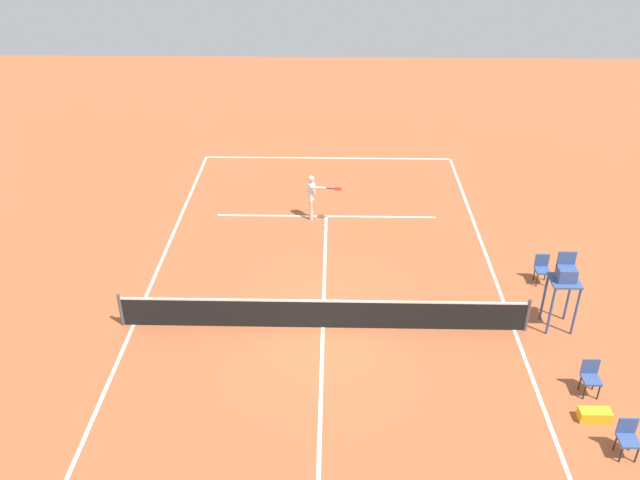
{
  "coord_description": "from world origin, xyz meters",
  "views": [
    {
      "loc": [
        -0.25,
        15.36,
        11.83
      ],
      "look_at": [
        0.17,
        -3.68,
        0.8
      ],
      "focal_mm": 37.19,
      "sensor_mm": 36.0,
      "label": 1
    }
  ],
  "objects_px": {
    "courtside_chair_far": "(628,436)",
    "courtside_chair_near": "(591,376)",
    "tennis_ball": "(325,228)",
    "courtside_chair_mid": "(542,268)",
    "equipment_bag": "(594,415)",
    "player_serving": "(313,193)",
    "umpire_chair": "(565,280)"
  },
  "relations": [
    {
      "from": "tennis_ball",
      "to": "umpire_chair",
      "type": "xyz_separation_m",
      "value": [
        -6.77,
        5.64,
        1.57
      ]
    },
    {
      "from": "player_serving",
      "to": "equipment_bag",
      "type": "distance_m",
      "value": 12.46
    },
    {
      "from": "umpire_chair",
      "to": "courtside_chair_far",
      "type": "distance_m",
      "value": 4.88
    },
    {
      "from": "tennis_ball",
      "to": "courtside_chair_far",
      "type": "bearing_deg",
      "value": 123.8
    },
    {
      "from": "courtside_chair_mid",
      "to": "courtside_chair_far",
      "type": "height_order",
      "value": "same"
    },
    {
      "from": "player_serving",
      "to": "equipment_bag",
      "type": "height_order",
      "value": "player_serving"
    },
    {
      "from": "player_serving",
      "to": "courtside_chair_near",
      "type": "relative_size",
      "value": 1.85
    },
    {
      "from": "equipment_bag",
      "to": "player_serving",
      "type": "bearing_deg",
      "value": -54.96
    },
    {
      "from": "umpire_chair",
      "to": "courtside_chair_mid",
      "type": "distance_m",
      "value": 2.56
    },
    {
      "from": "courtside_chair_near",
      "to": "courtside_chair_far",
      "type": "relative_size",
      "value": 1.0
    },
    {
      "from": "courtside_chair_near",
      "to": "equipment_bag",
      "type": "height_order",
      "value": "courtside_chair_near"
    },
    {
      "from": "tennis_ball",
      "to": "courtside_chair_far",
      "type": "height_order",
      "value": "courtside_chair_far"
    },
    {
      "from": "tennis_ball",
      "to": "courtside_chair_far",
      "type": "distance_m",
      "value": 12.53
    },
    {
      "from": "courtside_chair_mid",
      "to": "equipment_bag",
      "type": "xyz_separation_m",
      "value": [
        0.29,
        6.04,
        -0.38
      ]
    },
    {
      "from": "courtside_chair_near",
      "to": "umpire_chair",
      "type": "bearing_deg",
      "value": -89.43
    },
    {
      "from": "courtside_chair_far",
      "to": "player_serving",
      "type": "bearing_deg",
      "value": -56.4
    },
    {
      "from": "umpire_chair",
      "to": "player_serving",
      "type": "bearing_deg",
      "value": -41.65
    },
    {
      "from": "tennis_ball",
      "to": "courtside_chair_far",
      "type": "xyz_separation_m",
      "value": [
        -6.97,
        10.41,
        0.5
      ]
    },
    {
      "from": "player_serving",
      "to": "courtside_chair_mid",
      "type": "xyz_separation_m",
      "value": [
        -7.42,
        4.14,
        -0.52
      ]
    },
    {
      "from": "equipment_bag",
      "to": "courtside_chair_far",
      "type": "bearing_deg",
      "value": 106.93
    },
    {
      "from": "courtside_chair_near",
      "to": "courtside_chair_mid",
      "type": "height_order",
      "value": "same"
    },
    {
      "from": "umpire_chair",
      "to": "courtside_chair_far",
      "type": "relative_size",
      "value": 2.54
    },
    {
      "from": "player_serving",
      "to": "tennis_ball",
      "type": "distance_m",
      "value": 1.39
    },
    {
      "from": "tennis_ball",
      "to": "courtside_chair_mid",
      "type": "xyz_separation_m",
      "value": [
        -6.94,
        3.33,
        0.5
      ]
    },
    {
      "from": "player_serving",
      "to": "courtside_chair_near",
      "type": "xyz_separation_m",
      "value": [
        -7.28,
        9.21,
        -0.52
      ]
    },
    {
      "from": "courtside_chair_mid",
      "to": "courtside_chair_far",
      "type": "relative_size",
      "value": 1.0
    },
    {
      "from": "umpire_chair",
      "to": "courtside_chair_mid",
      "type": "relative_size",
      "value": 2.54
    },
    {
      "from": "courtside_chair_far",
      "to": "courtside_chair_near",
      "type": "bearing_deg",
      "value": -85.19
    },
    {
      "from": "courtside_chair_mid",
      "to": "equipment_bag",
      "type": "height_order",
      "value": "courtside_chair_mid"
    },
    {
      "from": "courtside_chair_far",
      "to": "equipment_bag",
      "type": "bearing_deg",
      "value": -73.07
    },
    {
      "from": "equipment_bag",
      "to": "courtside_chair_near",
      "type": "bearing_deg",
      "value": -98.71
    },
    {
      "from": "tennis_ball",
      "to": "courtside_chair_near",
      "type": "distance_m",
      "value": 10.82
    }
  ]
}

